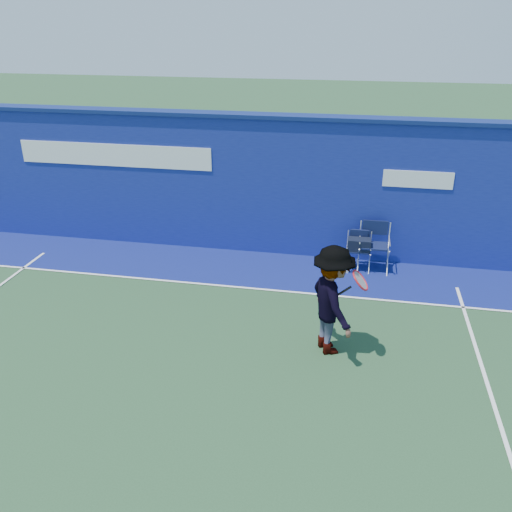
% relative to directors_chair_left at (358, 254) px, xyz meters
% --- Properties ---
extents(ground, '(80.00, 80.00, 0.00)m').
position_rel_directors_chair_left_xyz_m(ground, '(-2.53, -4.53, -0.35)').
color(ground, '#254528').
rests_on(ground, ground).
extents(stadium_wall, '(24.00, 0.50, 3.08)m').
position_rel_directors_chair_left_xyz_m(stadium_wall, '(-2.53, 0.67, 1.20)').
color(stadium_wall, navy).
rests_on(stadium_wall, ground).
extents(out_of_bounds_strip, '(24.00, 1.80, 0.01)m').
position_rel_directors_chair_left_xyz_m(out_of_bounds_strip, '(-2.53, -0.43, -0.34)').
color(out_of_bounds_strip, navy).
rests_on(out_of_bounds_strip, ground).
extents(court_lines, '(24.00, 12.00, 0.01)m').
position_rel_directors_chair_left_xyz_m(court_lines, '(-2.53, -3.93, -0.34)').
color(court_lines, white).
rests_on(court_lines, out_of_bounds_strip).
extents(directors_chair_left, '(0.48, 0.45, 0.82)m').
position_rel_directors_chair_left_xyz_m(directors_chair_left, '(0.00, 0.00, 0.00)').
color(directors_chair_left, silver).
rests_on(directors_chair_left, ground).
extents(directors_chair_right, '(0.61, 0.54, 1.01)m').
position_rel_directors_chair_left_xyz_m(directors_chair_right, '(0.31, 0.04, -0.03)').
color(directors_chair_right, silver).
rests_on(directors_chair_right, ground).
extents(water_bottle, '(0.07, 0.07, 0.24)m').
position_rel_directors_chair_left_xyz_m(water_bottle, '(-0.21, -0.24, -0.23)').
color(water_bottle, silver).
rests_on(water_bottle, ground).
extents(tennis_player, '(1.13, 1.35, 1.81)m').
position_rel_directors_chair_left_xyz_m(tennis_player, '(-0.38, -3.16, 0.56)').
color(tennis_player, '#EA4738').
rests_on(tennis_player, ground).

